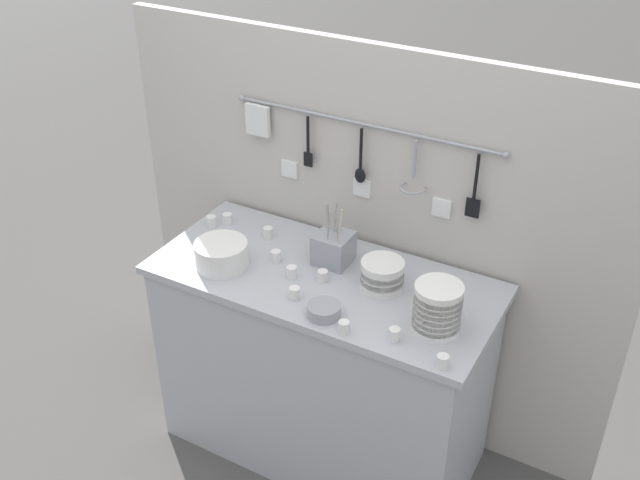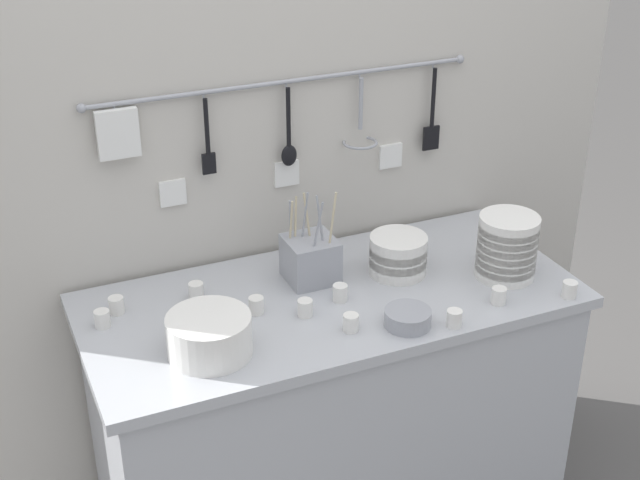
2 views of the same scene
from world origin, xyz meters
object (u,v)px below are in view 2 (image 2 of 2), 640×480
cup_back_right (102,319)px  cup_back_left (256,304)px  plate_stack (209,335)px  cutlery_caddy (310,259)px  cup_centre (454,318)px  cup_beside_plates (351,323)px  cup_edge_far (116,305)px  bowl_stack_wide_centre (398,255)px  bowl_stack_tall_left (507,247)px  cup_edge_near (196,291)px  cup_by_caddy (340,293)px  cup_front_right (499,296)px  cup_mid_row (305,308)px  steel_mixing_bowl (408,318)px  cup_front_left (570,290)px

cup_back_right → cup_back_left: size_ratio=1.00×
plate_stack → cup_back_left: plate_stack is taller
cutlery_caddy → cup_centre: (0.23, -0.35, -0.04)m
cup_beside_plates → cup_edge_far: 0.58m
bowl_stack_wide_centre → cutlery_caddy: size_ratio=0.59×
bowl_stack_tall_left → cup_edge_near: bowl_stack_tall_left is taller
cup_by_caddy → cup_front_right: same height
cup_front_right → bowl_stack_tall_left: bearing=50.2°
bowl_stack_tall_left → bowl_stack_wide_centre: bearing=153.3°
cup_back_right → plate_stack: bearing=-46.2°
plate_stack → cup_by_caddy: plate_stack is taller
cup_by_caddy → cup_front_right: size_ratio=1.00×
plate_stack → cutlery_caddy: (0.35, 0.22, 0.01)m
bowl_stack_wide_centre → cup_back_left: 0.42m
cup_mid_row → cup_by_caddy: (0.11, 0.03, 0.00)m
steel_mixing_bowl → cup_mid_row: 0.25m
cup_front_left → bowl_stack_tall_left: bearing=118.4°
steel_mixing_bowl → cup_edge_near: (-0.43, 0.33, 0.00)m
bowl_stack_tall_left → cup_back_left: 0.68m
cup_back_left → cup_edge_near: bearing=133.4°
bowl_stack_wide_centre → cutlery_caddy: cutlery_caddy is taller
cup_edge_near → cup_front_left: same height
bowl_stack_tall_left → cup_back_left: (-0.67, 0.09, -0.06)m
cup_edge_far → cup_mid_row: same height
cup_edge_near → cup_by_caddy: size_ratio=1.00×
cup_back_right → bowl_stack_tall_left: bearing=-9.8°
plate_stack → cup_front_left: size_ratio=4.54×
plate_stack → cup_back_right: bearing=133.8°
cutlery_caddy → cup_centre: cutlery_caddy is taller
cutlery_caddy → cup_edge_far: (-0.51, 0.04, -0.04)m
steel_mixing_bowl → cup_by_caddy: 0.20m
cup_front_left → cup_mid_row: 0.68m
cutlery_caddy → cup_edge_near: size_ratio=5.99×
cup_beside_plates → cup_front_right: size_ratio=1.00×
bowl_stack_tall_left → bowl_stack_wide_centre: 0.29m
cup_front_right → cup_edge_far: bearing=159.1°
cup_back_right → cup_front_left: size_ratio=1.00×
steel_mixing_bowl → cutlery_caddy: cutlery_caddy is taller
cutlery_caddy → steel_mixing_bowl: bearing=-67.2°
cup_centre → cup_beside_plates: bearing=160.7°
cup_beside_plates → cup_edge_far: (-0.50, 0.31, 0.00)m
steel_mixing_bowl → cup_centre: cup_centre is taller
cup_back_left → plate_stack: bearing=-141.1°
cup_centre → cup_back_left: bearing=148.7°
bowl_stack_wide_centre → cup_back_right: size_ratio=3.55×
cup_front_left → cup_edge_far: bearing=160.2°
steel_mixing_bowl → cutlery_caddy: bearing=112.8°
cup_back_right → cup_centre: (0.78, -0.34, 0.00)m
cutlery_caddy → cup_front_right: size_ratio=5.99×
cup_by_caddy → cup_front_right: bearing=-25.7°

